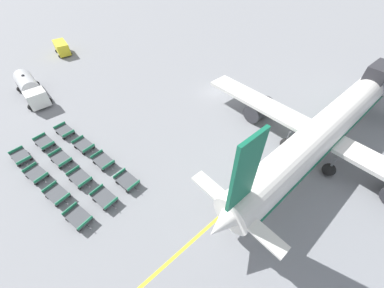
# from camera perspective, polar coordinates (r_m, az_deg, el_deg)

# --- Properties ---
(ground_plane) EXTENTS (500.00, 500.00, 0.00)m
(ground_plane) POSITION_cam_1_polar(r_m,az_deg,el_deg) (37.94, 6.25, 12.06)
(ground_plane) COLOR gray
(airplane) EXTENTS (32.17, 37.41, 11.80)m
(airplane) POSITION_cam_1_polar(r_m,az_deg,el_deg) (30.25, 29.89, 3.29)
(airplane) COLOR white
(airplane) RESTS_ON ground_plane
(fuel_tanker_primary) EXTENTS (8.80, 3.50, 3.21)m
(fuel_tanker_primary) POSITION_cam_1_polar(r_m,az_deg,el_deg) (43.90, -34.58, 11.06)
(fuel_tanker_primary) COLOR white
(fuel_tanker_primary) RESTS_ON ground_plane
(service_van) EXTENTS (4.59, 2.85, 2.28)m
(service_van) POSITION_cam_1_polar(r_m,az_deg,el_deg) (56.02, -29.03, 19.74)
(service_van) COLOR yellow
(service_van) RESTS_ON ground_plane
(baggage_dolly_row_near_col_a) EXTENTS (3.25, 1.93, 0.92)m
(baggage_dolly_row_near_col_a) POSITION_cam_1_polar(r_m,az_deg,el_deg) (33.28, -36.12, -2.49)
(baggage_dolly_row_near_col_a) COLOR #424449
(baggage_dolly_row_near_col_a) RESTS_ON ground_plane
(baggage_dolly_row_near_col_b) EXTENTS (3.27, 2.15, 0.92)m
(baggage_dolly_row_near_col_b) POSITION_cam_1_polar(r_m,az_deg,el_deg) (30.30, -33.55, -6.07)
(baggage_dolly_row_near_col_b) COLOR #424449
(baggage_dolly_row_near_col_b) RESTS_ON ground_plane
(baggage_dolly_row_near_col_c) EXTENTS (3.27, 2.12, 0.92)m
(baggage_dolly_row_near_col_c) POSITION_cam_1_polar(r_m,az_deg,el_deg) (27.36, -29.91, -10.52)
(baggage_dolly_row_near_col_c) COLOR #424449
(baggage_dolly_row_near_col_c) RESTS_ON ground_plane
(baggage_dolly_row_near_col_d) EXTENTS (3.27, 2.13, 0.92)m
(baggage_dolly_row_near_col_d) POSITION_cam_1_polar(r_m,az_deg,el_deg) (24.92, -25.86, -15.65)
(baggage_dolly_row_near_col_d) COLOR #424449
(baggage_dolly_row_near_col_d) RESTS_ON ground_plane
(baggage_dolly_row_mid_a_col_a) EXTENTS (3.26, 1.99, 0.92)m
(baggage_dolly_row_mid_a_col_a) POSITION_cam_1_polar(r_m,az_deg,el_deg) (33.66, -32.16, 0.33)
(baggage_dolly_row_mid_a_col_a) COLOR #424449
(baggage_dolly_row_mid_a_col_a) RESTS_ON ground_plane
(baggage_dolly_row_mid_a_col_b) EXTENTS (3.26, 2.00, 0.92)m
(baggage_dolly_row_mid_a_col_b) POSITION_cam_1_polar(r_m,az_deg,el_deg) (30.57, -29.20, -3.11)
(baggage_dolly_row_mid_a_col_b) COLOR #424449
(baggage_dolly_row_mid_a_col_b) RESTS_ON ground_plane
(baggage_dolly_row_mid_a_col_c) EXTENTS (3.26, 2.01, 0.92)m
(baggage_dolly_row_mid_a_col_c) POSITION_cam_1_polar(r_m,az_deg,el_deg) (27.67, -25.56, -7.39)
(baggage_dolly_row_mid_a_col_c) COLOR #424449
(baggage_dolly_row_mid_a_col_c) RESTS_ON ground_plane
(baggage_dolly_row_mid_a_col_d) EXTENTS (3.26, 2.02, 0.92)m
(baggage_dolly_row_mid_a_col_d) POSITION_cam_1_polar(r_m,az_deg,el_deg) (25.15, -20.47, -12.12)
(baggage_dolly_row_mid_a_col_d) COLOR #424449
(baggage_dolly_row_mid_a_col_d) RESTS_ON ground_plane
(baggage_dolly_row_mid_b_col_a) EXTENTS (3.25, 1.94, 0.92)m
(baggage_dolly_row_mid_b_col_a) POSITION_cam_1_polar(r_m,az_deg,el_deg) (34.14, -28.48, 2.81)
(baggage_dolly_row_mid_b_col_a) COLOR #424449
(baggage_dolly_row_mid_b_col_a) RESTS_ON ground_plane
(baggage_dolly_row_mid_b_col_b) EXTENTS (3.26, 2.02, 0.92)m
(baggage_dolly_row_mid_b_col_b) POSITION_cam_1_polar(r_m,az_deg,el_deg) (31.01, -24.76, -0.27)
(baggage_dolly_row_mid_b_col_b) COLOR #424449
(baggage_dolly_row_mid_b_col_b) RESTS_ON ground_plane
(baggage_dolly_row_mid_b_col_c) EXTENTS (3.25, 1.94, 0.92)m
(baggage_dolly_row_mid_b_col_c) POSITION_cam_1_polar(r_m,az_deg,el_deg) (28.30, -20.75, -3.85)
(baggage_dolly_row_mid_b_col_c) COLOR #424449
(baggage_dolly_row_mid_b_col_c) RESTS_ON ground_plane
(baggage_dolly_row_mid_b_col_d) EXTENTS (3.26, 1.96, 0.92)m
(baggage_dolly_row_mid_b_col_d) POSITION_cam_1_polar(r_m,az_deg,el_deg) (25.69, -15.51, -8.58)
(baggage_dolly_row_mid_b_col_d) COLOR #424449
(baggage_dolly_row_mid_b_col_d) RESTS_ON ground_plane
(stand_guidance_stripe) EXTENTS (1.87, 35.93, 0.01)m
(stand_guidance_stripe) POSITION_cam_1_polar(r_m,az_deg,el_deg) (27.11, 17.67, -7.07)
(stand_guidance_stripe) COLOR yellow
(stand_guidance_stripe) RESTS_ON ground_plane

